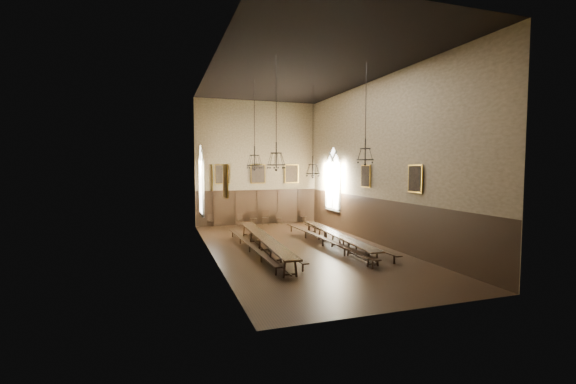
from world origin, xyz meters
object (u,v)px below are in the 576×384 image
table_left (264,244)px  chandelier_back_left (255,160)px  chandelier_back_right (313,168)px  chandelier_front_left (276,157)px  table_right (336,240)px  chair_5 (279,220)px  bench_left_outer (250,247)px  bench_right_inner (323,241)px  chair_3 (254,221)px  chair_7 (303,219)px  chair_2 (241,222)px  chair_4 (265,220)px  bench_left_inner (273,244)px  chair_0 (211,223)px  chandelier_front_right (365,153)px  bench_right_outer (343,240)px

table_left → chandelier_back_left: 4.91m
chandelier_back_right → chandelier_front_left: same height
table_right → chair_5: (-0.51, 8.66, -0.10)m
chandelier_back_left → bench_left_outer: bearing=-110.1°
bench_right_inner → chair_3: (-1.82, 8.35, 0.00)m
table_right → bench_right_inner: size_ratio=0.88×
chair_7 → bench_right_inner: bearing=-109.3°
chair_5 → chandelier_front_left: chandelier_front_left is taller
chair_2 → chair_5: (2.90, 0.05, 0.00)m
bench_left_outer → chair_2: chair_2 is taller
bench_left_outer → chair_7: (6.07, 8.50, 0.01)m
table_left → chair_4: bearing=74.5°
bench_left_inner → chair_0: 8.53m
chair_4 → chandelier_front_right: bearing=-65.0°
chandelier_front_right → bench_right_outer: bearing=81.8°
bench_left_outer → chair_0: 8.49m
chandelier_back_right → chair_2: bearing=119.5°
chair_0 → table_left: bearing=-89.5°
bench_left_inner → chair_7: chair_7 is taller
chair_7 → chair_0: bearing=175.0°
bench_left_inner → chandelier_front_left: bearing=-103.0°
table_right → chandelier_back_right: (-0.18, 2.90, 3.83)m
bench_left_inner → chair_4: chair_4 is taller
bench_right_inner → chandelier_front_right: bearing=-74.7°
bench_right_inner → chandelier_back_left: (-3.20, 2.11, 4.33)m
table_left → chandelier_front_right: bearing=-31.9°
table_left → bench_left_inner: 0.73m
bench_right_inner → chandelier_back_right: size_ratio=1.98×
chandelier_front_left → chandelier_back_right: bearing=53.8°
chandelier_back_right → chandelier_front_left: bearing=-126.2°
bench_left_inner → chandelier_front_left: 5.21m
chair_4 → chair_7: (2.98, 0.02, -0.03)m
bench_right_outer → chair_7: size_ratio=10.35×
chandelier_back_right → chandelier_front_left: 6.48m
table_left → chair_0: 8.81m
chair_5 → chandelier_front_right: (0.70, -11.26, 4.63)m
chair_3 → chandelier_front_left: size_ratio=0.21×
chair_2 → chair_4: chair_4 is taller
chair_0 → chandelier_front_right: 13.43m
chair_4 → chandelier_back_right: size_ratio=0.20×
bench_left_inner → chandelier_front_right: (3.56, -2.99, 4.63)m
chair_3 → chandelier_back_left: size_ratio=0.21×
chair_7 → bench_right_outer: bearing=-101.1°
table_left → chair_2: 8.64m
chair_7 → chandelier_front_right: (-1.24, -11.31, 4.61)m
bench_right_outer → chair_2: bearing=116.1°
bench_left_outer → chair_2: 8.49m
chair_3 → chandelier_front_right: 12.47m
bench_right_inner → chair_5: chair_5 is taller
table_left → chair_5: chair_5 is taller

